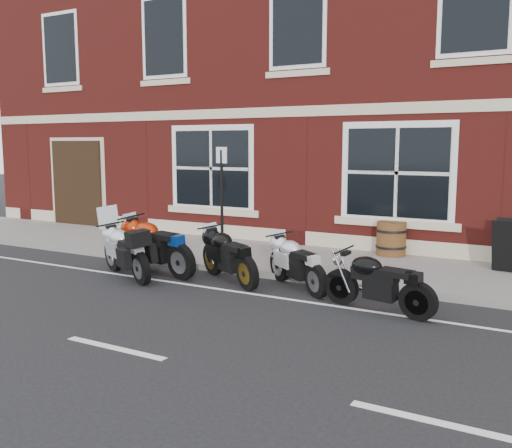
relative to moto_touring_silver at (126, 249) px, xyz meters
The scene contains 12 objects.
ground 2.69m from the moto_touring_silver, ahead, with size 80.00×80.00×0.00m, color black.
sidewalk 3.91m from the moto_touring_silver, 47.34° to the left, with size 30.00×3.00×0.12m, color slate.
kerb 2.97m from the moto_touring_silver, 25.85° to the left, with size 30.00×0.16×0.12m, color slate.
pub_building 11.99m from the moto_touring_silver, 75.74° to the left, with size 24.00×12.00×12.00m, color maroon.
moto_touring_silver is the anchor object (origin of this frame).
moto_sport_red 0.62m from the moto_touring_silver, 62.33° to the left, with size 2.29×0.69×1.04m.
moto_sport_black 2.10m from the moto_touring_silver, 18.34° to the left, with size 1.85×1.17×0.93m.
moto_sport_silver 3.45m from the moto_touring_silver, 13.64° to the left, with size 1.65×1.22×0.87m.
moto_naked_black 5.05m from the moto_touring_silver, ahead, with size 1.92×0.52×0.87m.
a_board_sign 7.55m from the moto_touring_silver, 28.82° to the left, with size 0.62×0.41×1.04m, color black, non-canonical shape.
barrel_planter 5.84m from the moto_touring_silver, 45.31° to the left, with size 0.69×0.69×0.76m.
parking_sign 2.38m from the moto_touring_silver, 61.94° to the left, with size 0.33×0.13×2.43m.
Camera 1 is at (5.03, -8.25, 2.60)m, focal length 40.00 mm.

